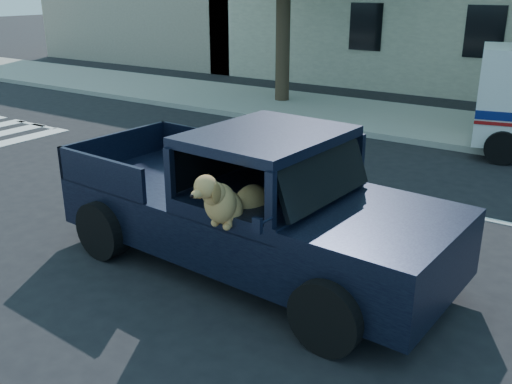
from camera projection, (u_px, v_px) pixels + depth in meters
ground at (172, 238)px, 8.58m from camera, size 120.00×120.00×0.00m
far_sidewalk at (398, 120)px, 15.70m from camera, size 60.00×4.00×0.15m
lane_stripes at (385, 198)px, 10.16m from camera, size 21.60×0.14×0.01m
pickup_truck at (245, 221)px, 7.55m from camera, size 5.43×2.86×1.90m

